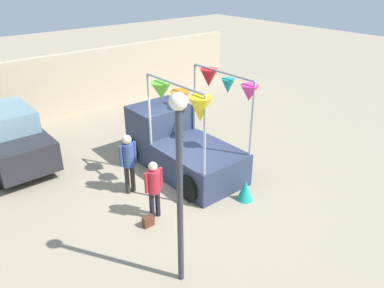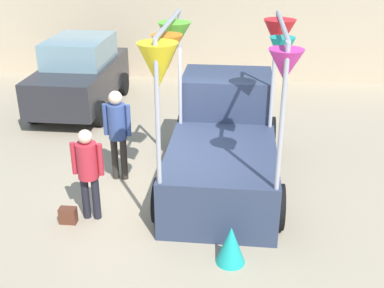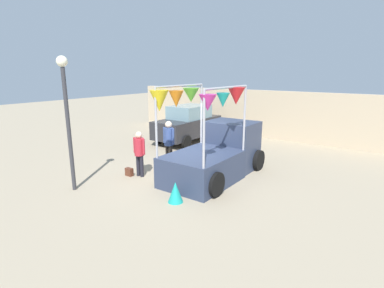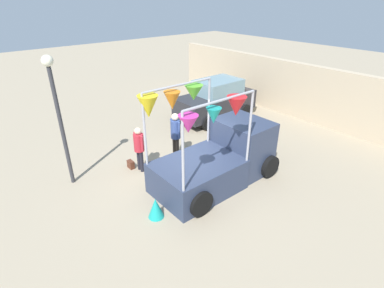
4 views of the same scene
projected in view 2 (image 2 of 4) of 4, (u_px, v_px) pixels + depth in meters
name	position (u px, v px, depth m)	size (l,w,h in m)	color
ground_plane	(175.00, 194.00, 8.91)	(60.00, 60.00, 0.00)	gray
vendor_truck	(223.00, 134.00, 9.20)	(2.47, 4.14, 3.20)	#2D3851
parked_car	(80.00, 74.00, 12.87)	(1.88, 4.00, 1.88)	#26262B
person_customer	(88.00, 167.00, 7.80)	(0.53, 0.34, 1.61)	black
person_vendor	(117.00, 127.00, 9.03)	(0.53, 0.34, 1.80)	#2D2823
handbag	(68.00, 215.00, 7.99)	(0.28, 0.16, 0.28)	#592D1E
brick_boundary_wall	(208.00, 38.00, 15.36)	(18.00, 0.36, 2.60)	tan
folded_kite_bundle_teal	(231.00, 245.00, 6.98)	(0.44, 0.44, 0.60)	teal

